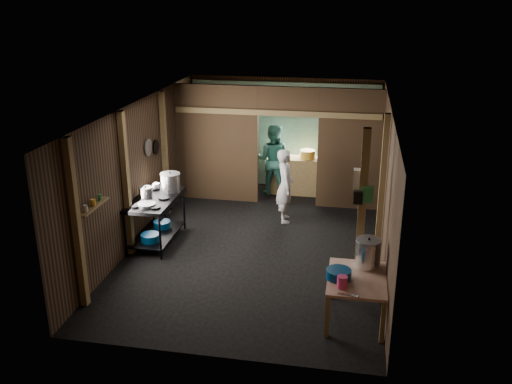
% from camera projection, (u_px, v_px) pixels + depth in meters
% --- Properties ---
extents(floor, '(4.50, 7.00, 0.00)m').
position_uv_depth(floor, '(258.00, 243.00, 10.47)').
color(floor, black).
rests_on(floor, ground).
extents(ceiling, '(4.50, 7.00, 0.00)m').
position_uv_depth(ceiling, '(258.00, 106.00, 9.59)').
color(ceiling, '#37332E').
rests_on(ceiling, ground).
extents(wall_back, '(4.50, 0.00, 2.60)m').
position_uv_depth(wall_back, '(284.00, 132.00, 13.27)').
color(wall_back, '#463221').
rests_on(wall_back, ground).
extents(wall_front, '(4.50, 0.00, 2.60)m').
position_uv_depth(wall_front, '(207.00, 267.00, 6.80)').
color(wall_front, '#463221').
rests_on(wall_front, ground).
extents(wall_left, '(0.00, 7.00, 2.60)m').
position_uv_depth(wall_left, '(140.00, 171.00, 10.42)').
color(wall_left, '#463221').
rests_on(wall_left, ground).
extents(wall_right, '(0.00, 7.00, 2.60)m').
position_uv_depth(wall_right, '(386.00, 185.00, 9.65)').
color(wall_right, '#463221').
rests_on(wall_right, ground).
extents(partition_left, '(1.85, 0.10, 2.60)m').
position_uv_depth(partition_left, '(217.00, 144.00, 12.30)').
color(partition_left, '#42321B').
rests_on(partition_left, floor).
extents(partition_right, '(1.35, 0.10, 2.60)m').
position_uv_depth(partition_right, '(350.00, 150.00, 11.80)').
color(partition_right, '#42321B').
rests_on(partition_right, floor).
extents(partition_header, '(1.30, 0.10, 0.60)m').
position_uv_depth(partition_header, '(289.00, 101.00, 11.69)').
color(partition_header, '#42321B').
rests_on(partition_header, wall_back).
extents(turquoise_panel, '(4.40, 0.06, 2.50)m').
position_uv_depth(turquoise_panel, '(284.00, 135.00, 13.23)').
color(turquoise_panel, '#7FC2C2').
rests_on(turquoise_panel, wall_back).
extents(back_counter, '(1.20, 0.50, 0.85)m').
position_uv_depth(back_counter, '(293.00, 175.00, 13.01)').
color(back_counter, olive).
rests_on(back_counter, floor).
extents(wall_clock, '(0.20, 0.03, 0.20)m').
position_uv_depth(wall_clock, '(295.00, 109.00, 12.93)').
color(wall_clock, silver).
rests_on(wall_clock, wall_back).
extents(post_left_a, '(0.10, 0.12, 2.60)m').
position_uv_depth(post_left_a, '(77.00, 225.00, 8.00)').
color(post_left_a, olive).
rests_on(post_left_a, floor).
extents(post_left_b, '(0.10, 0.12, 2.60)m').
position_uv_depth(post_left_b, '(126.00, 185.00, 9.67)').
color(post_left_b, olive).
rests_on(post_left_b, floor).
extents(post_left_c, '(0.10, 0.12, 2.60)m').
position_uv_depth(post_left_c, '(165.00, 154.00, 11.52)').
color(post_left_c, olive).
rests_on(post_left_c, floor).
extents(post_right, '(0.10, 0.12, 2.60)m').
position_uv_depth(post_right, '(382.00, 189.00, 9.48)').
color(post_right, olive).
rests_on(post_right, floor).
extents(post_free, '(0.12, 0.12, 2.60)m').
position_uv_depth(post_free, '(362.00, 211.00, 8.51)').
color(post_free, olive).
rests_on(post_free, floor).
extents(cross_beam, '(4.40, 0.12, 0.12)m').
position_uv_depth(cross_beam, '(276.00, 113.00, 11.77)').
color(cross_beam, olive).
rests_on(cross_beam, wall_left).
extents(pan_lid_big, '(0.03, 0.34, 0.34)m').
position_uv_depth(pan_lid_big, '(148.00, 147.00, 10.66)').
color(pan_lid_big, gray).
rests_on(pan_lid_big, wall_left).
extents(pan_lid_small, '(0.03, 0.30, 0.30)m').
position_uv_depth(pan_lid_small, '(156.00, 147.00, 11.07)').
color(pan_lid_small, black).
rests_on(pan_lid_small, wall_left).
extents(wall_shelf, '(0.14, 0.80, 0.03)m').
position_uv_depth(wall_shelf, '(94.00, 206.00, 8.43)').
color(wall_shelf, olive).
rests_on(wall_shelf, wall_left).
extents(jar_white, '(0.07, 0.07, 0.10)m').
position_uv_depth(jar_white, '(85.00, 208.00, 8.17)').
color(jar_white, silver).
rests_on(jar_white, wall_shelf).
extents(jar_yellow, '(0.08, 0.08, 0.10)m').
position_uv_depth(jar_yellow, '(93.00, 202.00, 8.40)').
color(jar_yellow, gold).
rests_on(jar_yellow, wall_shelf).
extents(jar_green, '(0.06, 0.06, 0.10)m').
position_uv_depth(jar_green, '(100.00, 197.00, 8.61)').
color(jar_green, '#2D8144').
rests_on(jar_green, wall_shelf).
extents(bag_white, '(0.22, 0.15, 0.32)m').
position_uv_depth(bag_white, '(360.00, 180.00, 8.43)').
color(bag_white, silver).
rests_on(bag_white, post_free).
extents(bag_green, '(0.16, 0.12, 0.24)m').
position_uv_depth(bag_green, '(368.00, 194.00, 8.35)').
color(bag_green, '#2D8144').
rests_on(bag_green, post_free).
extents(bag_black, '(0.14, 0.10, 0.20)m').
position_uv_depth(bag_black, '(358.00, 197.00, 8.37)').
color(bag_black, black).
rests_on(bag_black, post_free).
extents(gas_range, '(0.77, 1.50, 0.88)m').
position_uv_depth(gas_range, '(156.00, 220.00, 10.39)').
color(gas_range, black).
rests_on(gas_range, floor).
extents(prep_table, '(0.82, 1.13, 0.67)m').
position_uv_depth(prep_table, '(356.00, 298.00, 7.96)').
color(prep_table, tan).
rests_on(prep_table, floor).
extents(stove_pot_large, '(0.45, 0.45, 0.38)m').
position_uv_depth(stove_pot_large, '(171.00, 183.00, 10.54)').
color(stove_pot_large, silver).
rests_on(stove_pot_large, gas_range).
extents(stove_pot_med, '(0.29, 0.29, 0.22)m').
position_uv_depth(stove_pot_med, '(146.00, 193.00, 10.25)').
color(stove_pot_med, silver).
rests_on(stove_pot_med, gas_range).
extents(stove_saucepan, '(0.19, 0.19, 0.10)m').
position_uv_depth(stove_saucepan, '(156.00, 186.00, 10.74)').
color(stove_saucepan, silver).
rests_on(stove_saucepan, gas_range).
extents(frying_pan, '(0.34, 0.55, 0.07)m').
position_uv_depth(frying_pan, '(147.00, 205.00, 9.85)').
color(frying_pan, gray).
rests_on(frying_pan, gas_range).
extents(blue_tub_front, '(0.34, 0.34, 0.14)m').
position_uv_depth(blue_tub_front, '(150.00, 238.00, 10.14)').
color(blue_tub_front, navy).
rests_on(blue_tub_front, gas_range).
extents(blue_tub_back, '(0.33, 0.33, 0.13)m').
position_uv_depth(blue_tub_back, '(162.00, 224.00, 10.73)').
color(blue_tub_back, navy).
rests_on(blue_tub_back, gas_range).
extents(stock_pot, '(0.41, 0.41, 0.45)m').
position_uv_depth(stock_pot, '(368.00, 254.00, 8.11)').
color(stock_pot, silver).
rests_on(stock_pot, prep_table).
extents(wash_basin, '(0.47, 0.47, 0.13)m').
position_uv_depth(wash_basin, '(339.00, 274.00, 7.81)').
color(wash_basin, navy).
rests_on(wash_basin, prep_table).
extents(pink_bucket, '(0.17, 0.17, 0.17)m').
position_uv_depth(pink_bucket, '(342.00, 282.00, 7.56)').
color(pink_bucket, '#CF326A').
rests_on(pink_bucket, prep_table).
extents(knife, '(0.30, 0.08, 0.01)m').
position_uv_depth(knife, '(348.00, 295.00, 7.39)').
color(knife, silver).
rests_on(knife, prep_table).
extents(yellow_tub, '(0.35, 0.35, 0.19)m').
position_uv_depth(yellow_tub, '(307.00, 154.00, 12.78)').
color(yellow_tub, gold).
rests_on(yellow_tub, back_counter).
extents(cook, '(0.48, 0.62, 1.52)m').
position_uv_depth(cook, '(285.00, 186.00, 11.27)').
color(cook, silver).
rests_on(cook, floor).
extents(worker_back, '(0.85, 0.68, 1.66)m').
position_uv_depth(worker_back, '(273.00, 160.00, 12.79)').
color(worker_back, teal).
rests_on(worker_back, floor).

